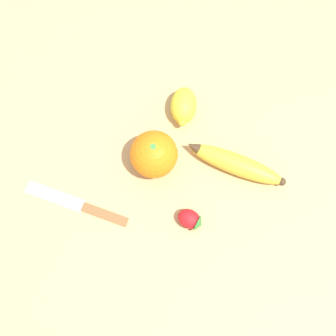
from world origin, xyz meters
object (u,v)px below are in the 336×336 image
Objects in this scene: strawberry at (191,220)px; paring_knife at (80,206)px; lemon at (184,106)px; orange at (154,154)px; banana at (235,164)px.

paring_knife is (0.13, -0.14, -0.01)m from strawberry.
paring_knife is at bearing 5.27° from lemon.
lemon is at bearing -25.22° from paring_knife.
orange is at bearing -37.69° from paring_knife.
paring_knife is (0.26, 0.02, -0.02)m from lemon.
lemon is at bearing -28.12° from banana.
strawberry is 0.30× the size of paring_knife.
lemon is (-0.10, -0.04, -0.02)m from orange.
orange reaches higher than strawberry.
banana is 0.13m from strawberry.
orange is 0.11m from lemon.
banana is 0.28m from paring_knife.
banana is at bearing 136.55° from orange.
banana is at bearing 79.60° from strawberry.
strawberry is at bearing 80.68° from orange.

